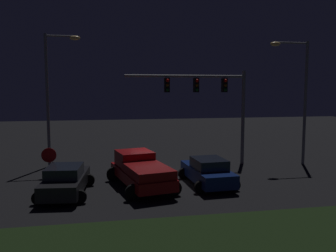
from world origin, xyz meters
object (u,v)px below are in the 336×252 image
Objects in this scene: car_sedan at (208,172)px; traffic_signal_gantry at (210,94)px; stop_sign at (49,161)px; car_sedan_far at (65,180)px; pickup_truck at (140,169)px; street_lamp_left at (54,85)px; street_lamp_right at (298,88)px.

traffic_signal_gantry is (1.59, 4.89, 4.16)m from car_sedan.
traffic_signal_gantry is at bearing 23.45° from stop_sign.
traffic_signal_gantry is (9.08, 5.36, 4.16)m from car_sedan_far.
car_sedan_far is (-3.81, -0.70, -0.26)m from pickup_truck.
car_sedan is 6.61m from traffic_signal_gantry.
car_sedan_far is 11.34m from traffic_signal_gantry.
street_lamp_left is (-1.29, 6.92, 4.76)m from car_sedan_far.
pickup_truck is at bearing -138.54° from traffic_signal_gantry.
car_sedan is 9.72m from street_lamp_right.
pickup_truck is at bearing -50.66° from street_lamp_left.
stop_sign is at bearing 82.83° from car_sedan.
pickup_truck is 3.71m from car_sedan.
street_lamp_right is (11.29, 3.72, 4.33)m from pickup_truck.
car_sedan_far is 0.51× the size of street_lamp_left.
traffic_signal_gantry is 6.11m from street_lamp_right.
car_sedan_far is at bearing -163.67° from street_lamp_right.
car_sedan_far is 2.04× the size of stop_sign.
street_lamp_left is (-10.37, 1.55, 0.60)m from traffic_signal_gantry.
street_lamp_right reaches higher than car_sedan_far.
stop_sign reaches higher than car_sedan_far.
pickup_truck is 0.68× the size of traffic_signal_gantry.
traffic_signal_gantry is at bearing -53.62° from car_sedan_far.
street_lamp_right reaches higher than traffic_signal_gantry.
car_sedan_far is 8.49m from street_lamp_left.
street_lamp_left reaches higher than stop_sign.
street_lamp_right is (7.60, 3.95, 4.59)m from car_sedan.
car_sedan is 0.99× the size of car_sedan_far.
car_sedan_far is at bearing 88.59° from pickup_truck.
car_sedan_far is 0.54× the size of street_lamp_right.
street_lamp_right is (15.10, 4.42, 4.59)m from car_sedan_far.
pickup_truck is 12.66m from street_lamp_right.
car_sedan_far is at bearing -49.16° from stop_sign.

